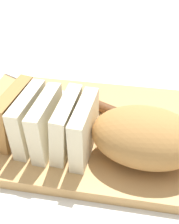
% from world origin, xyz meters
% --- Properties ---
extents(ground_plane, '(3.00, 3.00, 0.00)m').
position_xyz_m(ground_plane, '(0.00, 0.00, 0.00)').
color(ground_plane, silver).
extents(cutting_board, '(0.47, 0.32, 0.02)m').
position_xyz_m(cutting_board, '(0.00, 0.00, 0.01)').
color(cutting_board, tan).
rests_on(cutting_board, ground_plane).
extents(bread_loaf, '(0.32, 0.13, 0.09)m').
position_xyz_m(bread_loaf, '(-0.04, 0.06, 0.06)').
color(bread_loaf, '#A8753D').
rests_on(bread_loaf, cutting_board).
extents(bread_knife, '(0.28, 0.14, 0.02)m').
position_xyz_m(bread_knife, '(0.03, -0.07, 0.03)').
color(bread_knife, silver).
rests_on(bread_knife, cutting_board).
extents(crumb_near_knife, '(0.00, 0.00, 0.00)m').
position_xyz_m(crumb_near_knife, '(0.04, 0.04, 0.02)').
color(crumb_near_knife, '#996633').
rests_on(crumb_near_knife, cutting_board).
extents(crumb_near_loaf, '(0.00, 0.00, 0.00)m').
position_xyz_m(crumb_near_loaf, '(-0.03, -0.03, 0.02)').
color(crumb_near_loaf, '#996633').
rests_on(crumb_near_loaf, cutting_board).
extents(crumb_stray_left, '(0.00, 0.00, 0.00)m').
position_xyz_m(crumb_stray_left, '(-0.01, -0.04, 0.02)').
color(crumb_stray_left, '#996633').
rests_on(crumb_stray_left, cutting_board).
extents(crumb_stray_right, '(0.01, 0.01, 0.01)m').
position_xyz_m(crumb_stray_right, '(0.00, 0.04, 0.02)').
color(crumb_stray_right, '#996633').
rests_on(crumb_stray_right, cutting_board).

